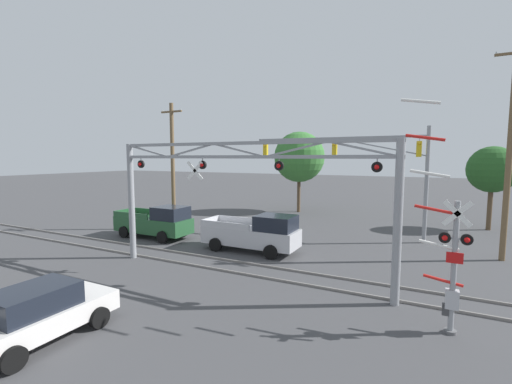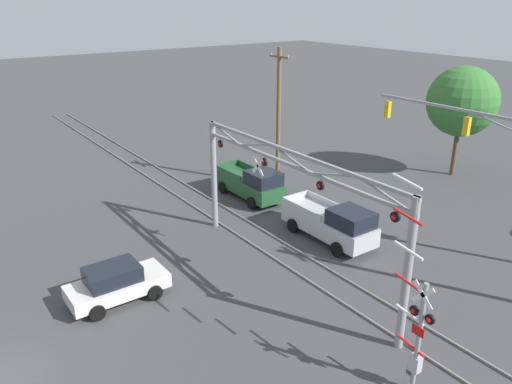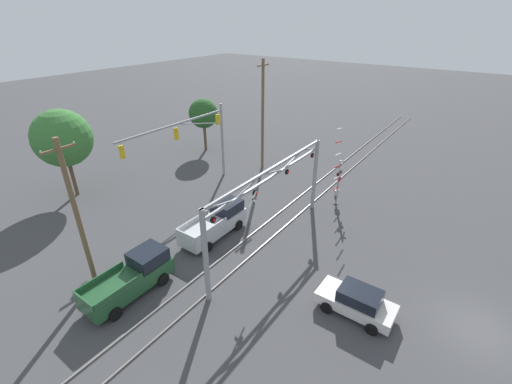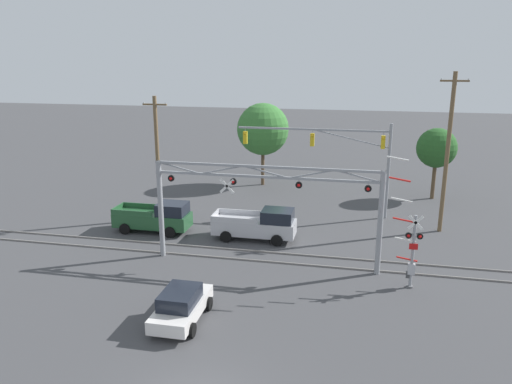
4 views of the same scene
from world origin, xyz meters
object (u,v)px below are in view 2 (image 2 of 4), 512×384
Objects in this scene: sedan_waiting at (116,283)px; utility_pole_left at (278,118)px; crossing_signal_mast at (416,330)px; pickup_truck_lead at (332,223)px; pickup_truck_following at (252,183)px; background_tree_beyond_span at (462,101)px; crossing_gantry at (290,195)px.

sedan_waiting is 15.84m from utility_pole_left.
pickup_truck_lead is at bearing 149.79° from crossing_signal_mast.
utility_pole_left reaches higher than pickup_truck_following.
background_tree_beyond_span is at bearing 72.06° from pickup_truck_following.
pickup_truck_following reaches higher than sedan_waiting.
pickup_truck_following is 0.58× the size of utility_pole_left.
utility_pole_left is (-8.04, 2.74, 3.64)m from pickup_truck_lead.
utility_pole_left is (-6.74, 13.80, 3.87)m from sedan_waiting.
utility_pole_left reaches higher than crossing_signal_mast.
background_tree_beyond_span is (-3.77, 18.24, 1.35)m from crossing_gantry.
pickup_truck_lead is 1.33× the size of sedan_waiting.
utility_pole_left is (-0.84, 2.72, 3.65)m from pickup_truck_following.
utility_pole_left is at bearing -115.30° from background_tree_beyond_span.
background_tree_beyond_span is at bearing 100.16° from pickup_truck_lead.
crossing_signal_mast is 1.71× the size of sedan_waiting.
sedan_waiting is 25.80m from background_tree_beyond_span.
pickup_truck_lead reaches higher than sedan_waiting.
crossing_signal_mast is 0.77× the size of utility_pole_left.
pickup_truck_following is at bearing 161.92° from crossing_signal_mast.
utility_pole_left reaches higher than sedan_waiting.
pickup_truck_lead is 15.15m from background_tree_beyond_span.
pickup_truck_lead is at bearing -18.81° from utility_pole_left.
crossing_signal_mast is 1.34× the size of pickup_truck_following.
pickup_truck_following is at bearing 154.90° from crossing_gantry.
crossing_gantry is 18.67m from background_tree_beyond_span.
crossing_gantry is 1.70× the size of background_tree_beyond_span.
crossing_signal_mast is 23.03m from background_tree_beyond_span.
background_tree_beyond_span is at bearing 101.69° from crossing_gantry.
crossing_gantry reaches higher than pickup_truck_lead.
pickup_truck_following is (-16.30, 5.32, -1.20)m from crossing_signal_mast.
pickup_truck_lead is 7.20m from pickup_truck_following.
utility_pole_left reaches higher than pickup_truck_lead.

